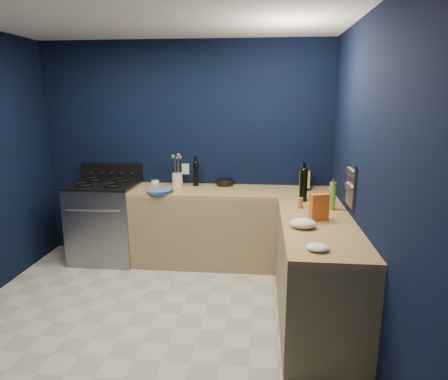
# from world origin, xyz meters

# --- Properties ---
(floor) EXTENTS (3.50, 3.50, 0.02)m
(floor) POSITION_xyz_m (0.00, 0.00, -0.01)
(floor) COLOR #B3AF9C
(floor) RESTS_ON ground
(ceiling) EXTENTS (3.50, 3.50, 0.02)m
(ceiling) POSITION_xyz_m (0.00, 0.00, 2.61)
(ceiling) COLOR silver
(ceiling) RESTS_ON ground
(wall_back) EXTENTS (3.50, 0.02, 2.60)m
(wall_back) POSITION_xyz_m (0.00, 1.76, 1.30)
(wall_back) COLOR black
(wall_back) RESTS_ON ground
(wall_right) EXTENTS (0.02, 3.50, 2.60)m
(wall_right) POSITION_xyz_m (1.76, 0.00, 1.30)
(wall_right) COLOR black
(wall_right) RESTS_ON ground
(cab_back) EXTENTS (2.30, 0.63, 0.86)m
(cab_back) POSITION_xyz_m (0.60, 1.44, 0.43)
(cab_back) COLOR #89754F
(cab_back) RESTS_ON floor
(top_back) EXTENTS (2.30, 0.63, 0.04)m
(top_back) POSITION_xyz_m (0.60, 1.44, 0.88)
(top_back) COLOR brown
(top_back) RESTS_ON cab_back
(cab_right) EXTENTS (0.63, 1.67, 0.86)m
(cab_right) POSITION_xyz_m (1.44, 0.29, 0.43)
(cab_right) COLOR #89754F
(cab_right) RESTS_ON floor
(top_right) EXTENTS (0.63, 1.67, 0.04)m
(top_right) POSITION_xyz_m (1.44, 0.29, 0.88)
(top_right) COLOR brown
(top_right) RESTS_ON cab_right
(gas_range) EXTENTS (0.76, 0.66, 0.92)m
(gas_range) POSITION_xyz_m (-0.93, 1.42, 0.46)
(gas_range) COLOR gray
(gas_range) RESTS_ON floor
(oven_door) EXTENTS (0.59, 0.02, 0.42)m
(oven_door) POSITION_xyz_m (-0.93, 1.10, 0.45)
(oven_door) COLOR black
(oven_door) RESTS_ON gas_range
(cooktop) EXTENTS (0.76, 0.66, 0.03)m
(cooktop) POSITION_xyz_m (-0.93, 1.42, 0.94)
(cooktop) COLOR black
(cooktop) RESTS_ON gas_range
(backguard) EXTENTS (0.76, 0.06, 0.20)m
(backguard) POSITION_xyz_m (-0.93, 1.72, 1.04)
(backguard) COLOR black
(backguard) RESTS_ON gas_range
(spice_panel) EXTENTS (0.02, 0.28, 0.38)m
(spice_panel) POSITION_xyz_m (1.74, 0.55, 1.18)
(spice_panel) COLOR gray
(spice_panel) RESTS_ON wall_right
(wall_outlet) EXTENTS (0.09, 0.02, 0.13)m
(wall_outlet) POSITION_xyz_m (0.00, 1.74, 1.08)
(wall_outlet) COLOR white
(wall_outlet) RESTS_ON wall_back
(plate_stack) EXTENTS (0.35, 0.35, 0.04)m
(plate_stack) POSITION_xyz_m (-0.20, 1.22, 0.92)
(plate_stack) COLOR teal
(plate_stack) RESTS_ON top_back
(ramekin) EXTENTS (0.10, 0.10, 0.04)m
(ramekin) POSITION_xyz_m (-0.38, 1.69, 0.92)
(ramekin) COLOR white
(ramekin) RESTS_ON top_back
(utensil_crock) EXTENTS (0.16, 0.16, 0.15)m
(utensil_crock) POSITION_xyz_m (-0.07, 1.59, 0.98)
(utensil_crock) COLOR beige
(utensil_crock) RESTS_ON top_back
(wine_bottle_back) EXTENTS (0.07, 0.07, 0.29)m
(wine_bottle_back) POSITION_xyz_m (0.15, 1.61, 1.04)
(wine_bottle_back) COLOR black
(wine_bottle_back) RESTS_ON top_back
(lemon_basket) EXTENTS (0.23, 0.23, 0.08)m
(lemon_basket) POSITION_xyz_m (0.50, 1.66, 0.94)
(lemon_basket) COLOR black
(lemon_basket) RESTS_ON top_back
(knife_block) EXTENTS (0.12, 0.24, 0.25)m
(knife_block) POSITION_xyz_m (1.43, 1.57, 1.00)
(knife_block) COLOR brown
(knife_block) RESTS_ON top_back
(wine_bottle_right) EXTENTS (0.11, 0.11, 0.32)m
(wine_bottle_right) POSITION_xyz_m (1.37, 1.01, 1.06)
(wine_bottle_right) COLOR black
(wine_bottle_right) RESTS_ON top_right
(oil_bottle) EXTENTS (0.07, 0.07, 0.27)m
(oil_bottle) POSITION_xyz_m (1.61, 0.72, 1.03)
(oil_bottle) COLOR olive
(oil_bottle) RESTS_ON top_right
(spice_jar_near) EXTENTS (0.05, 0.05, 0.10)m
(spice_jar_near) POSITION_xyz_m (1.32, 0.74, 0.95)
(spice_jar_near) COLOR olive
(spice_jar_near) RESTS_ON top_right
(spice_jar_far) EXTENTS (0.05, 0.05, 0.09)m
(spice_jar_far) POSITION_xyz_m (1.44, 0.64, 0.95)
(spice_jar_far) COLOR olive
(spice_jar_far) RESTS_ON top_right
(crouton_bag) EXTENTS (0.18, 0.12, 0.24)m
(crouton_bag) POSITION_xyz_m (1.44, 0.37, 1.02)
(crouton_bag) COLOR #A31B16
(crouton_bag) RESTS_ON top_right
(towel_front) EXTENTS (0.27, 0.26, 0.08)m
(towel_front) POSITION_xyz_m (1.28, 0.14, 0.94)
(towel_front) COLOR white
(towel_front) RESTS_ON top_right
(towel_end) EXTENTS (0.20, 0.19, 0.05)m
(towel_end) POSITION_xyz_m (1.34, -0.34, 0.92)
(towel_end) COLOR white
(towel_end) RESTS_ON top_right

